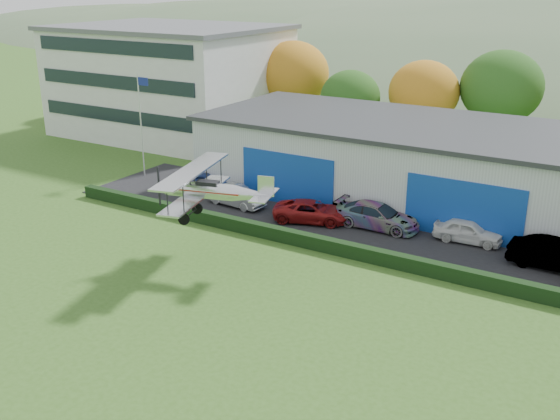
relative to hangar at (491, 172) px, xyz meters
The scene contains 14 objects.
ground 28.55m from the hangar, 100.13° to the right, with size 300.00×300.00×0.00m, color #345A1C.
apron 7.72m from the hangar, 105.99° to the right, with size 48.00×9.00×0.05m, color black.
hedge 12.16m from the hangar, 99.64° to the right, with size 46.00×0.60×0.80m, color black.
hangar is the anchor object (origin of this frame).
office_block 33.84m from the hangar, 167.99° to the left, with size 20.60×15.60×10.40m.
flagpole 25.68m from the hangar, 166.49° to the right, with size 1.05×0.10×8.00m.
tree_belt 13.63m from the hangar, 108.16° to the left, with size 75.70×13.22×10.12m.
car_0 19.94m from the hangar, 160.38° to the right, with size 1.64×4.07×1.39m, color navy.
car_1 16.95m from the hangar, 151.26° to the right, with size 1.47×4.22×1.39m, color silver.
car_2 12.23m from the hangar, 137.86° to the right, with size 2.22×4.81×1.34m, color maroon.
car_3 8.75m from the hangar, 125.64° to the right, with size 2.15×5.29×1.53m, color gray.
car_4 6.65m from the hangar, 85.55° to the right, with size 1.60×3.96×1.35m, color silver.
car_5 9.61m from the hangar, 54.57° to the right, with size 1.66×4.77×1.57m, color gray.
biplane 19.67m from the hangar, 122.27° to the right, with size 6.52×7.39×2.76m.
Camera 1 is at (14.19, -13.95, 14.65)m, focal length 41.37 mm.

